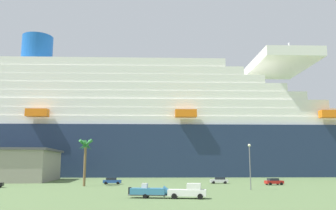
# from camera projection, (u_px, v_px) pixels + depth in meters

# --- Properties ---
(ground_plane) EXTENTS (600.00, 600.00, 0.00)m
(ground_plane) POSITION_uv_depth(u_px,v_px,m) (156.00, 181.00, 101.47)
(ground_plane) COLOR #567042
(cruise_ship) EXTENTS (280.00, 44.45, 64.91)m
(cruise_ship) POSITION_uv_depth(u_px,v_px,m) (113.00, 130.00, 148.79)
(cruise_ship) COLOR #1E2D4C
(cruise_ship) RESTS_ON ground_plane
(pickup_truck) EXTENTS (5.89, 3.15, 2.20)m
(pickup_truck) POSITION_uv_depth(u_px,v_px,m) (189.00, 191.00, 51.94)
(pickup_truck) COLOR white
(pickup_truck) RESTS_ON ground_plane
(small_boat_on_trailer) EXTENTS (7.19, 2.97, 2.15)m
(small_boat_on_trailer) POSITION_uv_depth(u_px,v_px,m) (152.00, 191.00, 52.68)
(small_boat_on_trailer) COLOR #595960
(small_boat_on_trailer) RESTS_ON ground_plane
(palm_tree) EXTENTS (3.53, 3.71, 10.74)m
(palm_tree) POSITION_uv_depth(u_px,v_px,m) (85.00, 149.00, 81.56)
(palm_tree) COLOR brown
(palm_tree) RESTS_ON ground_plane
(street_lamp) EXTENTS (0.56, 0.56, 8.90)m
(street_lamp) POSITION_uv_depth(u_px,v_px,m) (250.00, 160.00, 69.47)
(street_lamp) COLOR slate
(street_lamp) RESTS_ON ground_plane
(parked_car_red_hatchback) EXTENTS (4.40, 2.49, 1.58)m
(parked_car_red_hatchback) POSITION_uv_depth(u_px,v_px,m) (274.00, 181.00, 84.54)
(parked_car_red_hatchback) COLOR red
(parked_car_red_hatchback) RESTS_ON ground_plane
(parked_car_silver_sedan) EXTENTS (4.59, 2.24, 1.58)m
(parked_car_silver_sedan) POSITION_uv_depth(u_px,v_px,m) (219.00, 180.00, 90.38)
(parked_car_silver_sedan) COLOR silver
(parked_car_silver_sedan) RESTS_ON ground_plane
(parked_car_blue_suv) EXTENTS (4.46, 2.09, 1.58)m
(parked_car_blue_suv) POSITION_uv_depth(u_px,v_px,m) (112.00, 181.00, 87.52)
(parked_car_blue_suv) COLOR #264C99
(parked_car_blue_suv) RESTS_ON ground_plane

